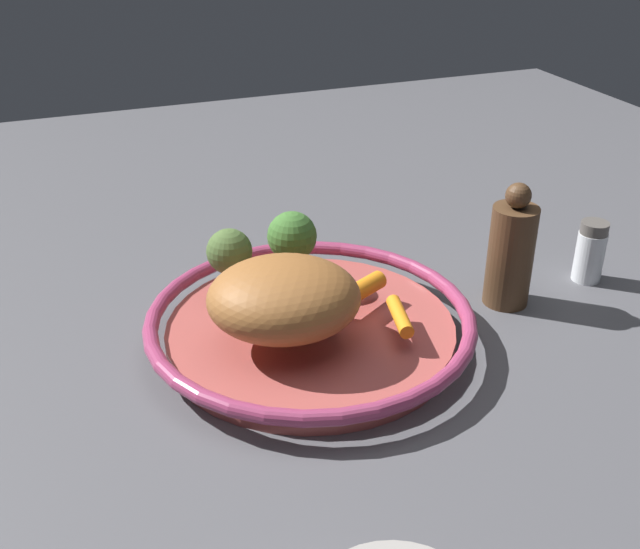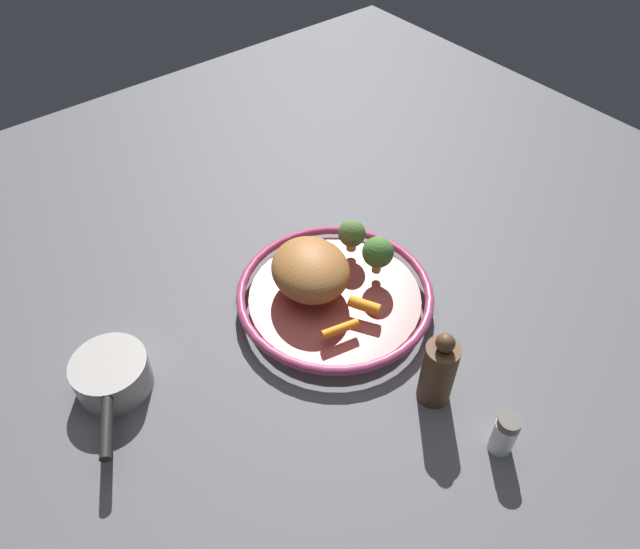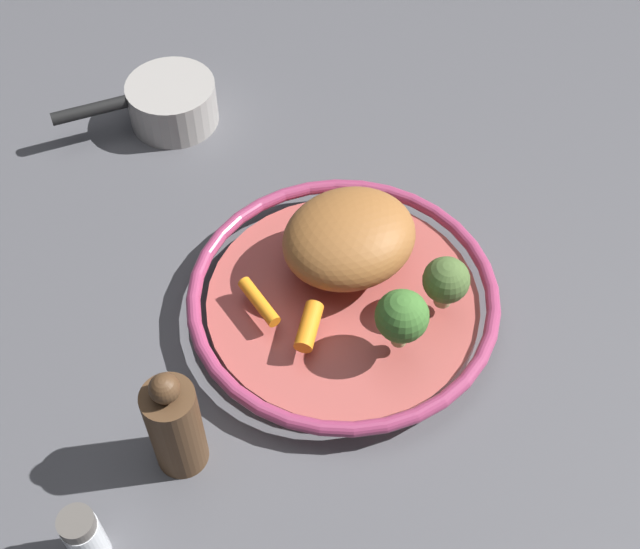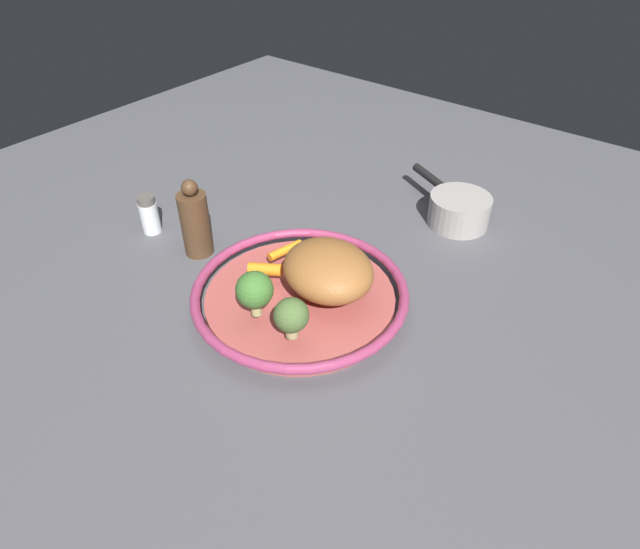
% 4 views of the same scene
% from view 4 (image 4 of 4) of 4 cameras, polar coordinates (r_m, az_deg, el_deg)
% --- Properties ---
extents(ground_plane, '(1.81, 1.81, 0.00)m').
position_cam_4_polar(ground_plane, '(0.85, -2.05, -3.24)').
color(ground_plane, '#4C4C51').
extents(serving_bowl, '(0.33, 0.33, 0.04)m').
position_cam_4_polar(serving_bowl, '(0.84, -2.08, -2.23)').
color(serving_bowl, '#A84C47').
rests_on(serving_bowl, ground_plane).
extents(roast_chicken_piece, '(0.17, 0.16, 0.07)m').
position_cam_4_polar(roast_chicken_piece, '(0.80, 0.84, 0.48)').
color(roast_chicken_piece, '#965C2D').
rests_on(roast_chicken_piece, serving_bowl).
extents(baby_carrot_back, '(0.06, 0.04, 0.02)m').
position_cam_4_polar(baby_carrot_back, '(0.85, -5.73, 0.55)').
color(baby_carrot_back, orange).
rests_on(baby_carrot_back, serving_bowl).
extents(baby_carrot_right, '(0.03, 0.06, 0.02)m').
position_cam_4_polar(baby_carrot_right, '(0.89, -3.63, 2.53)').
color(baby_carrot_right, orange).
rests_on(baby_carrot_right, serving_bowl).
extents(broccoli_floret_edge, '(0.05, 0.05, 0.07)m').
position_cam_4_polar(broccoli_floret_edge, '(0.76, -6.81, -1.64)').
color(broccoli_floret_edge, tan).
rests_on(broccoli_floret_edge, serving_bowl).
extents(broccoli_floret_large, '(0.05, 0.05, 0.06)m').
position_cam_4_polar(broccoli_floret_large, '(0.73, -3.00, -4.32)').
color(broccoli_floret_large, tan).
rests_on(broccoli_floret_large, serving_bowl).
extents(salt_shaker, '(0.03, 0.03, 0.07)m').
position_cam_4_polar(salt_shaker, '(1.04, -17.31, 5.97)').
color(salt_shaker, silver).
rests_on(salt_shaker, ground_plane).
extents(pepper_mill, '(0.05, 0.05, 0.14)m').
position_cam_4_polar(pepper_mill, '(0.96, -12.65, 5.45)').
color(pepper_mill, '#4C331E').
rests_on(pepper_mill, ground_plane).
extents(saucepan, '(0.19, 0.13, 0.06)m').
position_cam_4_polar(saucepan, '(1.06, 14.15, 6.58)').
color(saucepan, '#9E9993').
rests_on(saucepan, ground_plane).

